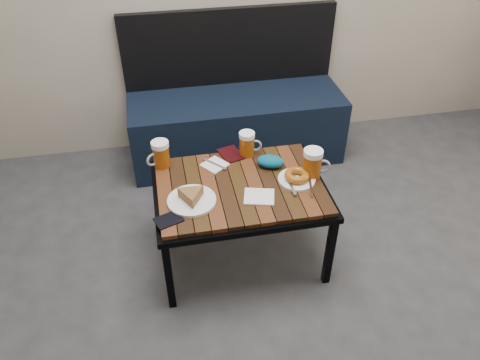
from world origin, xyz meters
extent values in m
cube|color=black|center=(-0.08, 1.74, 0.23)|extent=(1.40, 0.50, 0.45)
cube|color=black|center=(-0.08, 1.97, 0.70)|extent=(1.40, 0.05, 0.50)
cube|color=black|center=(-0.63, 0.53, 0.21)|extent=(0.03, 0.03, 0.42)
cube|color=black|center=(0.15, 0.53, 0.21)|extent=(0.04, 0.03, 0.42)
cube|color=black|center=(-0.63, 1.09, 0.21)|extent=(0.03, 0.04, 0.42)
cube|color=black|center=(0.15, 1.09, 0.21)|extent=(0.04, 0.04, 0.42)
cube|color=black|center=(-0.24, 0.81, 0.43)|extent=(0.84, 0.62, 0.03)
cube|color=#3B1A0D|center=(-0.24, 0.81, 0.46)|extent=(0.80, 0.58, 0.02)
cylinder|color=#91420B|center=(-0.60, 1.04, 0.53)|extent=(0.11, 0.11, 0.12)
cylinder|color=white|center=(-0.60, 1.04, 0.60)|extent=(0.09, 0.09, 0.03)
torus|color=#8C999E|center=(-0.64, 1.02, 0.53)|extent=(0.07, 0.05, 0.07)
cylinder|color=#91420B|center=(-0.15, 1.06, 0.53)|extent=(0.09, 0.09, 0.11)
cylinder|color=white|center=(-0.15, 1.06, 0.59)|extent=(0.08, 0.08, 0.02)
torus|color=#8C999E|center=(-0.11, 1.05, 0.53)|extent=(0.07, 0.02, 0.07)
cylinder|color=#91420B|center=(0.12, 0.81, 0.53)|extent=(0.11, 0.11, 0.12)
cylinder|color=white|center=(0.12, 0.81, 0.61)|extent=(0.09, 0.09, 0.03)
torus|color=#8C999E|center=(0.17, 0.80, 0.53)|extent=(0.08, 0.03, 0.08)
cylinder|color=white|center=(-0.49, 0.73, 0.48)|extent=(0.23, 0.23, 0.02)
cylinder|color=white|center=(0.04, 0.79, 0.48)|extent=(0.18, 0.18, 0.01)
torus|color=#7F450B|center=(0.04, 0.79, 0.50)|extent=(0.12, 0.12, 0.04)
cube|color=#A5A8AD|center=(0.09, 0.74, 0.49)|extent=(0.05, 0.19, 0.00)
cube|color=#A5A8AD|center=(0.00, 0.74, 0.49)|extent=(0.02, 0.14, 0.00)
cube|color=white|center=(-0.34, 0.99, 0.48)|extent=(0.16, 0.16, 0.01)
cube|color=#A5A8AD|center=(-0.34, 0.99, 0.48)|extent=(0.11, 0.12, 0.00)
cube|color=white|center=(-0.17, 0.70, 0.48)|extent=(0.17, 0.15, 0.01)
cube|color=black|center=(-0.60, 0.62, 0.47)|extent=(0.14, 0.12, 0.01)
cube|color=black|center=(-0.24, 1.07, 0.48)|extent=(0.14, 0.16, 0.01)
ellipsoid|color=navy|center=(-0.06, 0.93, 0.50)|extent=(0.16, 0.13, 0.06)
camera|label=1|loc=(-0.59, -0.94, 1.88)|focal=35.00mm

